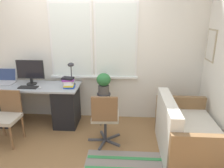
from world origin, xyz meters
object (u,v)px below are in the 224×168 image
at_px(desk_chair_wooden, 7,115).
at_px(couch_loveseat, 186,135).
at_px(keyboard, 28,87).
at_px(mouse, 40,88).
at_px(laptop, 5,80).
at_px(book_stack, 69,83).
at_px(office_chair_swivel, 105,117).
at_px(plant_stand, 104,97).
at_px(potted_plant, 104,82).
at_px(monitor, 30,71).
at_px(desk_lamp, 71,69).

distance_m(desk_chair_wooden, couch_loveseat, 2.78).
distance_m(keyboard, mouse, 0.22).
distance_m(laptop, book_stack, 1.25).
relative_size(mouse, office_chair_swivel, 0.08).
bearing_deg(plant_stand, desk_chair_wooden, -155.53).
bearing_deg(mouse, book_stack, 8.78).
relative_size(keyboard, potted_plant, 0.86).
height_order(desk_chair_wooden, plant_stand, desk_chair_wooden).
xyz_separation_m(monitor, plant_stand, (1.32, -0.01, -0.47)).
height_order(laptop, plant_stand, laptop).
height_order(monitor, keyboard, monitor).
relative_size(laptop, potted_plant, 0.91).
relative_size(keyboard, desk_chair_wooden, 0.40).
bearing_deg(monitor, mouse, -43.15).
xyz_separation_m(monitor, keyboard, (0.02, -0.20, -0.23)).
height_order(desk_lamp, book_stack, desk_lamp).
height_order(keyboard, office_chair_swivel, office_chair_swivel).
height_order(desk_lamp, office_chair_swivel, desk_lamp).
height_order(mouse, office_chair_swivel, office_chair_swivel).
relative_size(couch_loveseat, plant_stand, 2.14).
bearing_deg(keyboard, desk_lamp, 18.32).
relative_size(monitor, desk_chair_wooden, 0.60).
bearing_deg(monitor, laptop, 175.66).
xyz_separation_m(desk_lamp, potted_plant, (0.59, -0.04, -0.23)).
relative_size(monitor, potted_plant, 1.31).
height_order(monitor, plant_stand, monitor).
bearing_deg(office_chair_swivel, desk_lamp, -49.44).
xyz_separation_m(keyboard, plant_stand, (1.30, 0.19, -0.23)).
distance_m(mouse, plant_stand, 1.13).
height_order(office_chair_swivel, couch_loveseat, office_chair_swivel).
distance_m(desk_lamp, office_chair_swivel, 1.13).
height_order(laptop, couch_loveseat, laptop).
bearing_deg(plant_stand, book_stack, -166.52).
distance_m(monitor, desk_chair_wooden, 0.89).
distance_m(monitor, potted_plant, 1.33).
distance_m(desk_chair_wooden, potted_plant, 1.66).
bearing_deg(potted_plant, mouse, -168.60).
bearing_deg(desk_chair_wooden, monitor, 79.86).
bearing_deg(potted_plant, desk_lamp, 175.79).
distance_m(office_chair_swivel, plant_stand, 0.67).
relative_size(laptop, plant_stand, 0.57).
xyz_separation_m(book_stack, desk_chair_wooden, (-0.88, -0.53, -0.39)).
xyz_separation_m(desk_lamp, plant_stand, (0.59, -0.04, -0.52)).
distance_m(laptop, desk_chair_wooden, 0.88).
xyz_separation_m(office_chair_swivel, potted_plant, (-0.08, 0.66, 0.34)).
bearing_deg(office_chair_swivel, desk_chair_wooden, -2.57).
bearing_deg(keyboard, desk_chair_wooden, -110.24).
bearing_deg(office_chair_swivel, couch_loveseat, 169.38).
height_order(monitor, desk_lamp, monitor).
bearing_deg(potted_plant, book_stack, -166.52).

